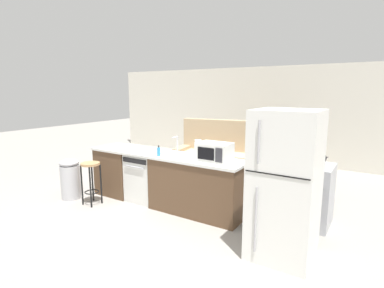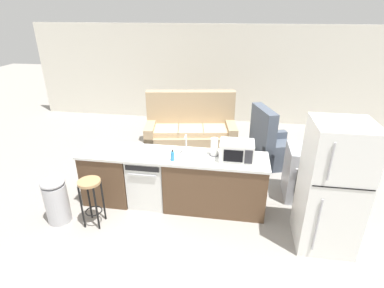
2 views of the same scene
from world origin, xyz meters
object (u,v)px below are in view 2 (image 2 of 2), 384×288
bar_stool (91,193)px  trash_bin (56,199)px  couch (191,131)px  stove_range (309,173)px  microwave (237,151)px  paper_towel_roll (214,147)px  soap_bottle (173,156)px  refrigerator (332,187)px  dishwasher (149,179)px  armchair (270,148)px  kettle (324,142)px

bar_stool → trash_bin: (-0.56, -0.02, -0.16)m
trash_bin → couch: 3.32m
stove_range → bar_stool: size_ratio=1.22×
stove_range → couch: (-2.27, 1.70, -0.06)m
microwave → paper_towel_roll: size_ratio=1.77×
stove_range → bar_stool: 3.48m
soap_bottle → trash_bin: (-1.67, -0.51, -0.59)m
microwave → trash_bin: bearing=-165.0°
microwave → soap_bottle: size_ratio=2.84×
refrigerator → paper_towel_roll: bearing=158.1°
soap_bottle → bar_stool: soap_bottle is taller
couch → bar_stool: bearing=-108.7°
dishwasher → armchair: size_ratio=0.70×
kettle → bar_stool: 3.71m
microwave → kettle: bearing=26.1°
stove_range → trash_bin: bearing=-162.0°
refrigerator → couch: (-2.27, 2.79, -0.48)m
refrigerator → microwave: refrigerator is taller
refrigerator → armchair: size_ratio=1.46×
bar_stool → stove_range: bearing=20.6°
paper_towel_roll → bar_stool: size_ratio=0.38×
stove_range → trash_bin: (-3.82, -1.24, -0.07)m
stove_range → kettle: size_ratio=4.39×
couch → refrigerator: bearing=-50.9°
stove_range → bar_stool: bearing=-159.4°
bar_stool → armchair: armchair is taller
microwave → bar_stool: 2.20m
kettle → trash_bin: kettle is taller
trash_bin → couch: bearing=62.2°
microwave → trash_bin: 2.77m
soap_bottle → trash_bin: soap_bottle is taller
paper_towel_roll → trash_bin: 2.48m
stove_range → refrigerator: bearing=-90.0°
dishwasher → armchair: (2.07, 1.70, -0.07)m
paper_towel_roll → armchair: bearing=57.6°
dishwasher → soap_bottle: size_ratio=4.77×
armchair → refrigerator: bearing=-76.7°
bar_stool → armchair: (2.72, 2.38, -0.19)m
stove_range → trash_bin: stove_range is taller
armchair → stove_range: bearing=-65.1°
refrigerator → trash_bin: 3.86m
kettle → armchair: 1.39m
trash_bin → kettle: bearing=19.0°
paper_towel_roll → couch: couch is taller
stove_range → armchair: (-0.53, 1.15, -0.10)m
dishwasher → bar_stool: 0.95m
trash_bin → armchair: (3.29, 2.40, -0.03)m
refrigerator → microwave: bearing=155.8°
stove_range → armchair: 1.27m
stove_range → soap_bottle: 2.33m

